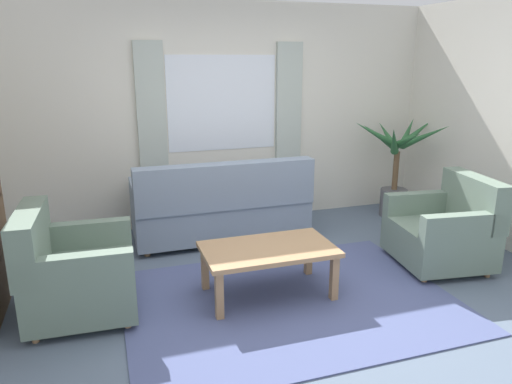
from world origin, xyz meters
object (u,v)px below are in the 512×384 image
potted_plant (397,167)px  couch (221,207)px  coffee_table (268,253)px  armchair_right (445,230)px  armchair_left (73,273)px

potted_plant → couch: bearing=-177.2°
coffee_table → potted_plant: size_ratio=0.85×
armchair_right → couch: bearing=-118.0°
couch → armchair_right: 2.32m
armchair_right → potted_plant: (0.41, 1.46, 0.29)m
potted_plant → armchair_left: bearing=-160.6°
couch → coffee_table: 1.41m
couch → potted_plant: bearing=-177.2°
couch → armchair_left: (-1.50, -1.23, -0.01)m
couch → armchair_right: size_ratio=2.03×
couch → armchair_left: size_ratio=2.16×
couch → potted_plant: (2.30, 0.11, 0.28)m
couch → armchair_right: bearing=144.7°
couch → coffee_table: size_ratio=1.73×
potted_plant → coffee_table: bearing=-146.0°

